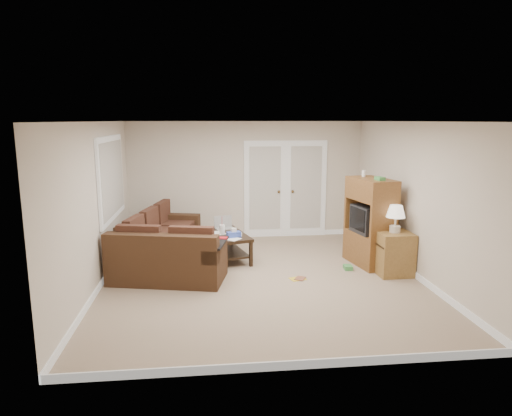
{
  "coord_description": "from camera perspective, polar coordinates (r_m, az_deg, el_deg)",
  "views": [
    {
      "loc": [
        -0.84,
        -6.96,
        2.52
      ],
      "look_at": [
        -0.05,
        0.35,
        1.1
      ],
      "focal_mm": 32.0,
      "sensor_mm": 36.0,
      "label": 1
    }
  ],
  "objects": [
    {
      "name": "sectional_sofa",
      "position": [
        8.08,
        -11.36,
        -5.04
      ],
      "size": [
        1.94,
        3.02,
        0.83
      ],
      "rotation": [
        0.0,
        0.0,
        -0.22
      ],
      "color": "#412919",
      "rests_on": "floor"
    },
    {
      "name": "wall_front",
      "position": [
        4.48,
        4.95,
        -5.6
      ],
      "size": [
        5.0,
        0.02,
        2.5
      ],
      "primitive_type": "cube",
      "color": "beige",
      "rests_on": "floor"
    },
    {
      "name": "wall_right",
      "position": [
        7.83,
        19.2,
        0.97
      ],
      "size": [
        0.02,
        5.5,
        2.5
      ],
      "primitive_type": "cube",
      "color": "beige",
      "rests_on": "floor"
    },
    {
      "name": "wall_left",
      "position": [
        7.27,
        -19.27,
        0.24
      ],
      "size": [
        0.02,
        5.5,
        2.5
      ],
      "primitive_type": "cube",
      "color": "beige",
      "rests_on": "floor"
    },
    {
      "name": "side_cabinet",
      "position": [
        7.89,
        16.82,
        -5.0
      ],
      "size": [
        0.57,
        0.57,
        1.16
      ],
      "rotation": [
        0.0,
        0.0,
        0.03
      ],
      "color": "olive",
      "rests_on": "floor"
    },
    {
      "name": "tv_armoire",
      "position": [
        8.24,
        14.05,
        -1.64
      ],
      "size": [
        0.7,
        1.04,
        1.65
      ],
      "rotation": [
        0.0,
        0.0,
        0.19
      ],
      "color": "brown",
      "rests_on": "floor"
    },
    {
      "name": "floor_greenbox",
      "position": [
        8.04,
        11.42,
        -7.29
      ],
      "size": [
        0.15,
        0.19,
        0.07
      ],
      "primitive_type": "cube",
      "rotation": [
        0.0,
        0.0,
        -0.06
      ],
      "color": "#439549",
      "rests_on": "floor"
    },
    {
      "name": "baseboards",
      "position": [
        7.43,
        0.68,
        -8.48
      ],
      "size": [
        5.0,
        5.5,
        0.1
      ],
      "primitive_type": null,
      "color": "silver",
      "rests_on": "floor"
    },
    {
      "name": "floor",
      "position": [
        7.45,
        0.68,
        -8.85
      ],
      "size": [
        5.5,
        5.5,
        0.0
      ],
      "primitive_type": "plane",
      "color": "tan",
      "rests_on": "ground"
    },
    {
      "name": "ceiling",
      "position": [
        7.01,
        0.73,
        10.76
      ],
      "size": [
        5.0,
        5.5,
        0.02
      ],
      "primitive_type": "cube",
      "color": "white",
      "rests_on": "wall_back"
    },
    {
      "name": "floor_book",
      "position": [
        7.5,
        5.01,
        -8.69
      ],
      "size": [
        0.23,
        0.25,
        0.02
      ],
      "primitive_type": "imported",
      "rotation": [
        0.0,
        0.0,
        -0.53
      ],
      "color": "brown",
      "rests_on": "floor"
    },
    {
      "name": "space_heater",
      "position": [
        9.98,
        11.77,
        -3.07
      ],
      "size": [
        0.14,
        0.12,
        0.29
      ],
      "primitive_type": "cube",
      "rotation": [
        0.0,
        0.0,
        -0.23
      ],
      "color": "white",
      "rests_on": "floor"
    },
    {
      "name": "floor_magazine",
      "position": [
        7.47,
        5.22,
        -8.8
      ],
      "size": [
        0.29,
        0.26,
        0.01
      ],
      "primitive_type": "cube",
      "rotation": [
        0.0,
        0.0,
        0.28
      ],
      "color": "gold",
      "rests_on": "floor"
    },
    {
      "name": "french_doors",
      "position": [
        9.93,
        3.69,
        2.31
      ],
      "size": [
        1.8,
        0.05,
        2.13
      ],
      "color": "silver",
      "rests_on": "floor"
    },
    {
      "name": "window_left",
      "position": [
        8.18,
        -17.61,
        3.6
      ],
      "size": [
        0.05,
        1.92,
        1.42
      ],
      "color": "silver",
      "rests_on": "wall_left"
    },
    {
      "name": "coffee_table",
      "position": [
        8.43,
        -3.64,
        -4.59
      ],
      "size": [
        0.89,
        1.32,
        0.82
      ],
      "rotation": [
        0.0,
        0.0,
        0.26
      ],
      "color": "black",
      "rests_on": "floor"
    },
    {
      "name": "wall_back",
      "position": [
        9.83,
        -1.22,
        3.5
      ],
      "size": [
        5.0,
        0.02,
        2.5
      ],
      "primitive_type": "cube",
      "color": "beige",
      "rests_on": "floor"
    }
  ]
}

